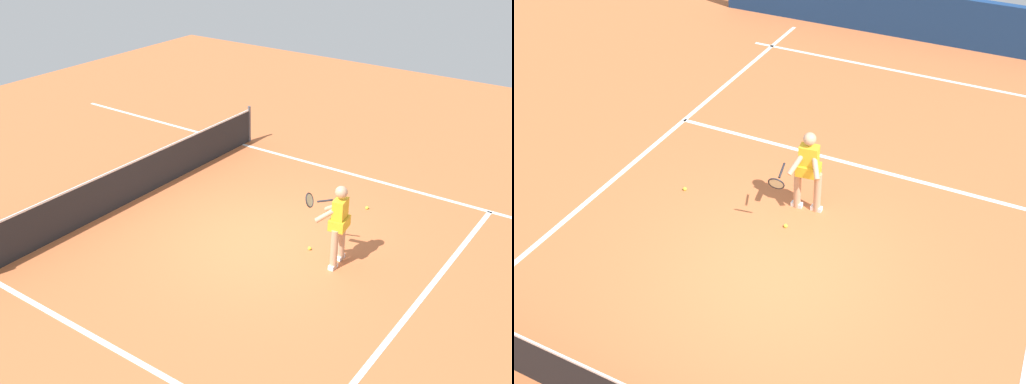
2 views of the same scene
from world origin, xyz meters
TOP-DOWN VIEW (x-y plane):
  - ground_plane at (0.00, 0.00)m, footprint 26.41×26.41m
  - court_back_wall at (0.00, -9.86)m, footprint 12.56×0.24m
  - baseline_marking at (0.00, -7.66)m, footprint 8.56×0.10m
  - service_line_marking at (0.00, -3.25)m, footprint 7.56×0.10m
  - sideline_right_marking at (3.78, 0.00)m, footprint 0.10×18.32m
  - tennis_player at (0.17, -1.56)m, footprint 0.73×1.00m
  - tennis_ball_near at (2.39, -1.09)m, footprint 0.07×0.07m
  - tennis_ball_mid at (0.28, -0.95)m, footprint 0.07×0.07m

SIDE VIEW (x-z plane):
  - ground_plane at x=0.00m, z-range 0.00..0.00m
  - baseline_marking at x=0.00m, z-range 0.00..0.01m
  - service_line_marking at x=0.00m, z-range 0.00..0.01m
  - sideline_right_marking at x=3.78m, z-range 0.00..0.01m
  - tennis_ball_near at x=2.39m, z-range 0.00..0.07m
  - tennis_ball_mid at x=0.28m, z-range 0.00..0.07m
  - court_back_wall at x=0.00m, z-range 0.00..1.31m
  - tennis_player at x=0.17m, z-range 0.07..1.62m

